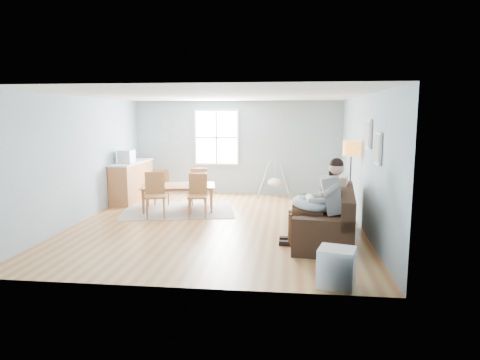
# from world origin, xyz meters

# --- Properties ---
(room) EXTENTS (8.40, 9.40, 3.90)m
(room) POSITION_xyz_m (0.00, 0.00, 2.42)
(room) COLOR #A6623A
(window) EXTENTS (1.32, 0.08, 1.62)m
(window) POSITION_xyz_m (-0.60, 3.46, 1.65)
(window) COLOR silver
(window) RESTS_ON room
(pictures) EXTENTS (0.05, 1.34, 0.74)m
(pictures) POSITION_xyz_m (2.97, -1.05, 1.85)
(pictures) COLOR silver
(pictures) RESTS_ON room
(wall_plates) EXTENTS (0.67, 0.02, 0.66)m
(wall_plates) POSITION_xyz_m (-2.00, 3.47, 1.83)
(wall_plates) COLOR #97AFB6
(wall_plates) RESTS_ON room
(sofa) EXTENTS (1.26, 2.43, 0.95)m
(sofa) POSITION_xyz_m (2.25, -1.00, 0.33)
(sofa) COLOR black
(sofa) RESTS_ON room
(green_throw) EXTENTS (1.11, 0.97, 0.04)m
(green_throw) POSITION_xyz_m (2.24, -0.22, 0.60)
(green_throw) COLOR #166326
(green_throw) RESTS_ON sofa
(beige_pillow) EXTENTS (0.25, 0.56, 0.54)m
(beige_pillow) POSITION_xyz_m (2.56, -0.42, 0.85)
(beige_pillow) COLOR tan
(beige_pillow) RESTS_ON sofa
(father) EXTENTS (1.11, 0.52, 1.57)m
(father) POSITION_xyz_m (2.07, -1.32, 0.83)
(father) COLOR gray
(father) RESTS_ON sofa
(nursing_pillow) EXTENTS (0.68, 0.66, 0.26)m
(nursing_pillow) POSITION_xyz_m (1.89, -1.30, 0.74)
(nursing_pillow) COLOR silver
(nursing_pillow) RESTS_ON father
(infant) EXTENTS (0.19, 0.42, 0.15)m
(infant) POSITION_xyz_m (1.89, -1.26, 0.82)
(infant) COLOR white
(infant) RESTS_ON nursing_pillow
(toddler) EXTENTS (0.60, 0.30, 0.95)m
(toddler) POSITION_xyz_m (2.19, -0.77, 0.80)
(toddler) COLOR white
(toddler) RESTS_ON sofa
(floor_lamp) EXTENTS (0.36, 0.36, 1.76)m
(floor_lamp) POSITION_xyz_m (2.80, 0.34, 1.46)
(floor_lamp) COLOR black
(floor_lamp) RESTS_ON room
(storage_cube) EXTENTS (0.57, 0.53, 0.53)m
(storage_cube) POSITION_xyz_m (2.15, -3.20, 0.26)
(storage_cube) COLOR silver
(storage_cube) RESTS_ON room
(rug) EXTENTS (2.97, 2.48, 0.01)m
(rug) POSITION_xyz_m (-1.15, 1.10, 0.01)
(rug) COLOR gray
(rug) RESTS_ON room
(dining_table) EXTENTS (1.92, 1.31, 0.62)m
(dining_table) POSITION_xyz_m (-1.15, 1.10, 0.31)
(dining_table) COLOR #955830
(dining_table) RESTS_ON rug
(chair_sw) EXTENTS (0.58, 0.58, 1.02)m
(chair_sw) POSITION_xyz_m (-1.50, 0.38, 0.59)
(chair_sw) COLOR brown
(chair_sw) RESTS_ON rug
(chair_se) EXTENTS (0.50, 0.50, 0.98)m
(chair_se) POSITION_xyz_m (-0.56, 0.56, 0.56)
(chair_se) COLOR brown
(chair_se) RESTS_ON rug
(chair_nw) EXTENTS (0.52, 0.52, 0.94)m
(chair_nw) POSITION_xyz_m (-1.74, 1.65, 0.53)
(chair_nw) COLOR brown
(chair_nw) RESTS_ON rug
(chair_ne) EXTENTS (0.55, 0.55, 0.96)m
(chair_ne) POSITION_xyz_m (-0.81, 1.83, 0.55)
(chair_ne) COLOR brown
(chair_ne) RESTS_ON rug
(counter) EXTENTS (0.60, 1.91, 1.06)m
(counter) POSITION_xyz_m (-2.70, 2.14, 0.54)
(counter) COLOR #955830
(counter) RESTS_ON room
(monitor) EXTENTS (0.38, 0.36, 0.34)m
(monitor) POSITION_xyz_m (-2.69, 1.78, 1.23)
(monitor) COLOR #B2B2B7
(monitor) RESTS_ON counter
(baby_swing) EXTENTS (0.95, 0.97, 0.96)m
(baby_swing) POSITION_xyz_m (1.11, 3.10, 0.43)
(baby_swing) COLOR #B2B2B7
(baby_swing) RESTS_ON room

